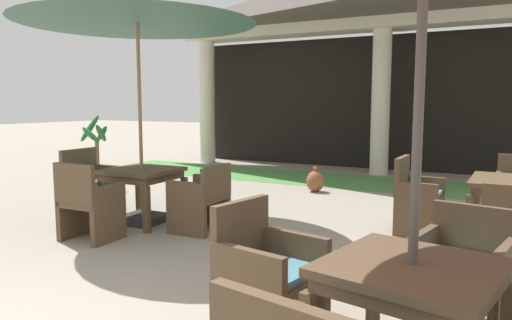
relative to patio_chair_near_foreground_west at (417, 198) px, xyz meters
The scene contains 13 objects.
background_pavilion 5.81m from the patio_chair_near_foreground_west, 108.54° to the left, with size 10.13×3.15×4.54m.
lawn_strip 3.65m from the patio_chair_near_foreground_west, 115.30° to the left, with size 11.93×1.83×0.01m, color #519347.
patio_chair_near_foreground_west is the anchor object (origin of this frame).
patio_table_mid_left 3.44m from the patio_chair_near_foreground_west, 160.18° to the right, with size 0.87×0.87×0.71m.
patio_umbrella_mid_left 4.10m from the patio_chair_near_foreground_west, 160.18° to the right, with size 2.98×2.98×2.90m.
patio_chair_mid_left_south 3.83m from the patio_chair_near_foreground_west, 147.01° to the right, with size 0.60×0.52×0.90m.
patio_chair_mid_left_east 2.58m from the patio_chair_near_foreground_west, 153.73° to the right, with size 0.55×0.64×0.81m.
patio_chair_mid_left_west 4.32m from the patio_chair_near_foreground_west, 164.06° to the right, with size 0.53×0.65×0.92m.
patio_table_mid_right 3.37m from the patio_chair_near_foreground_west, 80.97° to the right, with size 1.01×1.01×0.71m.
patio_chair_mid_right_north 2.48m from the patio_chair_near_foreground_west, 73.30° to the right, with size 0.69×0.65×0.82m.
patio_chair_mid_right_west 3.17m from the patio_chair_near_foreground_west, 97.73° to the right, with size 0.68×0.66×0.89m.
potted_palm_left_edge 5.68m from the patio_chair_near_foreground_west, behind, with size 0.50×0.51×1.35m.
terracotta_urn 2.79m from the patio_chair_near_foreground_west, 136.60° to the left, with size 0.31×0.31×0.45m.
Camera 1 is at (2.50, -1.29, 1.55)m, focal length 33.63 mm.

